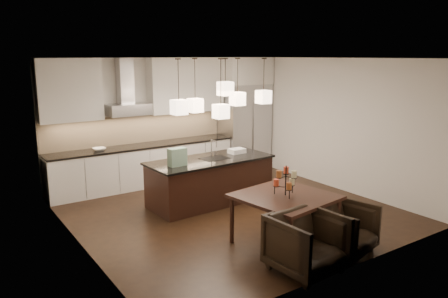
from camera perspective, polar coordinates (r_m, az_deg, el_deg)
floor at (r=8.25m, az=0.79°, el=-8.14°), size 5.50×5.50×0.02m
ceiling at (r=7.74m, az=0.85°, el=11.84°), size 5.50×5.50×0.02m
wall_back at (r=10.23m, az=-8.09°, el=3.88°), size 5.50×0.02×2.80m
wall_front at (r=5.88m, az=16.42°, el=-2.66°), size 5.50×0.02×2.80m
wall_left at (r=6.72m, az=-18.87°, el=-1.00°), size 0.02×5.50×2.80m
wall_right at (r=9.70m, az=14.33°, el=3.17°), size 0.02×5.50×2.80m
refrigerator at (r=11.04m, az=2.67°, el=2.89°), size 1.20×0.72×2.15m
fridge_panel at (r=10.90m, az=2.75°, el=10.17°), size 1.26×0.72×0.65m
lower_cabinets at (r=9.86m, az=-10.34°, el=-2.20°), size 4.21×0.62×0.88m
countertop at (r=9.76m, az=-10.44°, el=0.42°), size 4.21×0.66×0.04m
backsplash at (r=9.97m, az=-11.22°, el=2.59°), size 4.21×0.02×0.63m
upper_cab_left at (r=9.24m, az=-19.58°, el=7.26°), size 1.25×0.35×1.25m
upper_cab_right at (r=10.23m, az=-4.95°, el=8.32°), size 1.85×0.35×1.25m
hood_canopy at (r=9.56m, az=-12.40°, el=5.08°), size 0.90×0.52×0.24m
hood_chimney at (r=9.61m, az=-12.81°, el=8.69°), size 0.30×0.28×0.96m
fruit_bowl at (r=9.36m, az=-15.98°, el=-0.04°), size 0.26×0.26×0.06m
island_body at (r=8.60m, az=-1.81°, el=-4.27°), size 2.43×1.06×0.84m
island_top at (r=8.48m, az=-1.83°, el=-1.41°), size 2.51×1.14×0.04m
faucet at (r=8.57m, az=-1.67°, el=0.11°), size 0.11×0.23×0.36m
tote_bag at (r=7.96m, az=-6.12°, el=-1.04°), size 0.33×0.19×0.33m
food_container at (r=8.95m, az=1.69°, el=-0.25°), size 0.34×0.24×0.10m
dining_table at (r=6.83m, az=7.91°, el=-9.10°), size 1.47×1.47×0.78m
candelabra at (r=6.63m, az=8.07°, el=-4.10°), size 0.42×0.42×0.46m
candle_a at (r=6.75m, az=8.86°, el=-4.21°), size 0.09×0.09×0.10m
candle_b at (r=6.67m, az=6.83°, el=-4.36°), size 0.09×0.09×0.10m
candle_c at (r=6.51m, az=8.49°, el=-4.81°), size 0.09×0.09×0.10m
candle_d at (r=6.74m, az=8.12°, el=-2.74°), size 0.09×0.09×0.10m
candle_e at (r=6.51m, az=7.19°, el=-3.25°), size 0.09×0.09×0.10m
candle_f at (r=6.53m, az=9.13°, el=-3.26°), size 0.09×0.09×0.10m
armchair_left at (r=6.03m, az=10.76°, el=-12.03°), size 0.91×0.94×0.81m
armchair_right at (r=6.74m, az=15.47°, el=-9.97°), size 0.94×0.96×0.73m
pendant_a at (r=7.71m, az=-5.90°, el=5.45°), size 0.24×0.24×0.26m
pendant_b at (r=8.37m, az=-3.78°, el=5.70°), size 0.24×0.24×0.26m
pendant_c at (r=8.30m, az=0.17°, el=7.89°), size 0.24×0.24×0.26m
pendant_d at (r=8.63m, az=1.77°, el=6.56°), size 0.24×0.24×0.26m
pendant_e at (r=8.70m, az=5.17°, el=6.79°), size 0.24×0.24×0.26m
pendant_f at (r=8.06m, az=-0.42°, el=4.93°), size 0.24×0.24×0.26m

